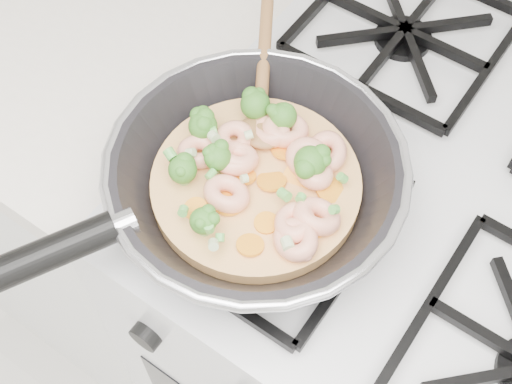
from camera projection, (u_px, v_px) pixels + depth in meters
The scene contains 3 objects.
stove at pixel (390, 328), 1.12m from camera, with size 0.60×0.60×0.92m.
counter_left at pixel (36, 110), 1.37m from camera, with size 1.00×0.60×0.90m.
skillet at pixel (252, 177), 0.68m from camera, with size 0.34×0.59×0.10m.
Camera 1 is at (0.05, 1.25, 1.53)m, focal length 48.40 mm.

